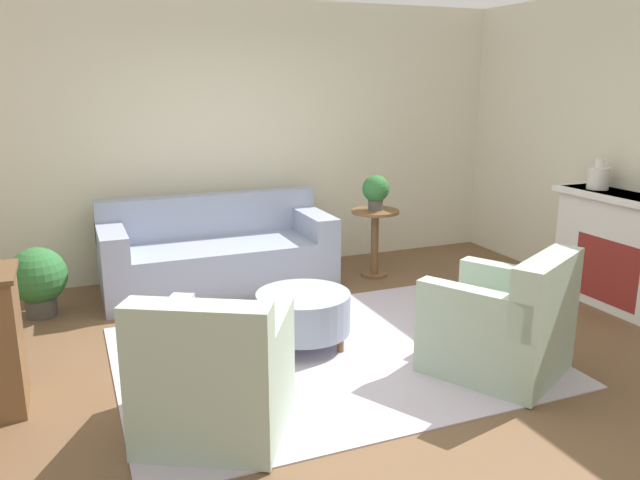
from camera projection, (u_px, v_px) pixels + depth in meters
The scene contains 12 objects.
ground_plane at pixel (329, 356), 4.65m from camera, with size 16.00×16.00×0.00m, color brown.
wall_back at pixel (237, 139), 6.54m from camera, with size 8.87×0.12×2.80m.
rug at pixel (329, 355), 4.65m from camera, with size 3.05×2.34×0.01m.
couch at pixel (218, 256), 6.11m from camera, with size 2.20×0.90×0.89m.
armchair_left at pixel (215, 378), 3.57m from camera, with size 1.09×1.12×0.88m.
armchair_right at pixel (504, 326), 4.32m from camera, with size 1.09×1.12×0.88m.
ottoman_table at pixel (303, 312), 4.76m from camera, with size 0.72×0.72×0.42m.
side_table at pixel (375, 232), 6.45m from camera, with size 0.49×0.49×0.71m.
fireplace at pixel (623, 250), 5.51m from camera, with size 0.44×1.37×1.03m.
vase_mantel_near at pixel (598, 177), 5.67m from camera, with size 0.19×0.19×0.27m.
potted_plant_on_side_table at pixel (376, 190), 6.34m from camera, with size 0.28×0.28×0.36m.
potted_plant_floor at pixel (38, 278), 5.37m from camera, with size 0.49×0.49×0.61m.
Camera 1 is at (-1.69, -3.94, 2.00)m, focal length 35.00 mm.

